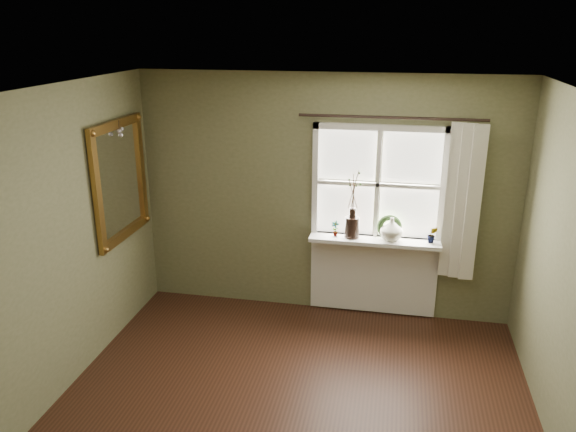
# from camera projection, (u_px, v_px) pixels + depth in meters

# --- Properties ---
(ceiling) EXTENTS (4.50, 4.50, 0.00)m
(ceiling) POSITION_uv_depth(u_px,v_px,m) (281.00, 101.00, 3.45)
(ceiling) COLOR silver
(ceiling) RESTS_ON ground
(wall_back) EXTENTS (4.00, 0.10, 2.60)m
(wall_back) POSITION_uv_depth(u_px,v_px,m) (325.00, 196.00, 6.00)
(wall_back) COLOR #6B6B47
(wall_back) RESTS_ON ground
(wall_left) EXTENTS (0.10, 4.50, 2.60)m
(wall_left) POSITION_uv_depth(u_px,v_px,m) (17.00, 267.00, 4.25)
(wall_left) COLOR #6B6B47
(wall_left) RESTS_ON ground
(window_frame) EXTENTS (1.36, 0.06, 1.24)m
(window_frame) POSITION_uv_depth(u_px,v_px,m) (378.00, 184.00, 5.78)
(window_frame) COLOR white
(window_frame) RESTS_ON wall_back
(window_sill) EXTENTS (1.36, 0.26, 0.04)m
(window_sill) POSITION_uv_depth(u_px,v_px,m) (374.00, 241.00, 5.87)
(window_sill) COLOR white
(window_sill) RESTS_ON wall_back
(window_apron) EXTENTS (1.36, 0.04, 0.88)m
(window_apron) POSITION_uv_depth(u_px,v_px,m) (373.00, 275.00, 6.11)
(window_apron) COLOR white
(window_apron) RESTS_ON ground
(dark_jug) EXTENTS (0.19, 0.19, 0.22)m
(dark_jug) POSITION_uv_depth(u_px,v_px,m) (352.00, 227.00, 5.87)
(dark_jug) COLOR black
(dark_jug) RESTS_ON window_sill
(cream_vase) EXTENTS (0.25, 0.25, 0.24)m
(cream_vase) POSITION_uv_depth(u_px,v_px,m) (392.00, 229.00, 5.79)
(cream_vase) COLOR silver
(cream_vase) RESTS_ON window_sill
(wreath) EXTENTS (0.27, 0.13, 0.27)m
(wreath) POSITION_uv_depth(u_px,v_px,m) (389.00, 230.00, 5.84)
(wreath) COLOR #29421D
(wreath) RESTS_ON window_sill
(potted_plant_left) EXTENTS (0.10, 0.08, 0.17)m
(potted_plant_left) POSITION_uv_depth(u_px,v_px,m) (335.00, 229.00, 5.91)
(potted_plant_left) COLOR #29421D
(potted_plant_left) RESTS_ON window_sill
(potted_plant_right) EXTENTS (0.11, 0.09, 0.18)m
(potted_plant_right) POSITION_uv_depth(u_px,v_px,m) (432.00, 235.00, 5.72)
(potted_plant_right) COLOR #29421D
(potted_plant_right) RESTS_ON window_sill
(curtain) EXTENTS (0.36, 0.12, 1.59)m
(curtain) POSITION_uv_depth(u_px,v_px,m) (462.00, 203.00, 5.57)
(curtain) COLOR beige
(curtain) RESTS_ON wall_back
(curtain_rod) EXTENTS (1.84, 0.03, 0.03)m
(curtain_rod) POSITION_uv_depth(u_px,v_px,m) (392.00, 118.00, 5.48)
(curtain_rod) COLOR black
(curtain_rod) RESTS_ON wall_back
(gilt_mirror) EXTENTS (0.10, 1.01, 1.20)m
(gilt_mirror) POSITION_uv_depth(u_px,v_px,m) (120.00, 180.00, 5.58)
(gilt_mirror) COLOR white
(gilt_mirror) RESTS_ON wall_left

